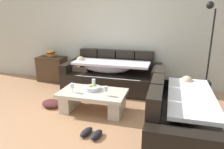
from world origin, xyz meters
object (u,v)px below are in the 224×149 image
side_cabinet (52,69)px  book_stack_on_cabinet (51,54)px  wine_glass_near_left (72,86)px  couch_near_window (182,116)px  couch_along_wall (111,76)px  fruit_bowl (92,88)px  crumpled_garment (52,103)px  wine_glass_far_back (94,82)px  coffee_table (93,99)px  floor_lamp (208,46)px  wine_glass_near_right (106,89)px  pair_of_shoes (91,133)px

side_cabinet → book_stack_on_cabinet: bearing=57.0°
wine_glass_near_left → side_cabinet: 2.05m
couch_near_window → side_cabinet: size_ratio=2.71×
couch_along_wall → fruit_bowl: bearing=-92.0°
couch_near_window → crumpled_garment: 2.42m
wine_glass_far_back → book_stack_on_cabinet: bearing=143.2°
coffee_table → floor_lamp: bearing=30.0°
couch_near_window → crumpled_garment: size_ratio=4.88×
wine_glass_far_back → couch_near_window: bearing=-23.6°
coffee_table → wine_glass_far_back: size_ratio=7.23×
couch_near_window → floor_lamp: bearing=-16.8°
wine_glass_near_left → wine_glass_near_right: bearing=0.6°
fruit_bowl → wine_glass_near_right: bearing=-31.2°
couch_near_window → fruit_bowl: bearing=70.5°
coffee_table → wine_glass_near_left: wine_glass_near_left is taller
coffee_table → book_stack_on_cabinet: (-1.67, 1.42, 0.48)m
couch_near_window → wine_glass_near_right: 1.29m
coffee_table → book_stack_on_cabinet: bearing=139.6°
wine_glass_far_back → crumpled_garment: wine_glass_far_back is taller
coffee_table → wine_glass_far_back: (-0.05, 0.21, 0.26)m
wine_glass_near_right → pair_of_shoes: (-0.02, -0.67, -0.45)m
couch_near_window → coffee_table: size_ratio=1.63×
floor_lamp → couch_near_window: bearing=-106.8°
couch_along_wall → couch_near_window: size_ratio=1.13×
wine_glass_near_left → wine_glass_near_right: size_ratio=1.00×
pair_of_shoes → crumpled_garment: bearing=145.7°
wine_glass_near_right → side_cabinet: bearing=141.9°
couch_near_window → wine_glass_near_right: (-1.23, 0.36, 0.16)m
wine_glass_far_back → floor_lamp: 2.36m
couch_along_wall → floor_lamp: size_ratio=1.13×
wine_glass_far_back → side_cabinet: size_ratio=0.23×
wine_glass_near_right → couch_along_wall: bearing=101.8°
side_cabinet → pair_of_shoes: bearing=-48.7°
book_stack_on_cabinet → couch_along_wall: bearing=-7.8°
book_stack_on_cabinet → floor_lamp: (3.68, -0.26, 0.39)m
wine_glass_far_back → floor_lamp: bearing=24.8°
wine_glass_near_right → floor_lamp: floor_lamp is taller
fruit_bowl → side_cabinet: 2.13m
fruit_bowl → wine_glass_far_back: size_ratio=1.69×
coffee_table → wine_glass_near_left: bearing=-160.1°
couch_along_wall → fruit_bowl: (-0.04, -1.12, 0.09)m
side_cabinet → floor_lamp: size_ratio=0.37×
side_cabinet → pair_of_shoes: 2.95m
couch_along_wall → fruit_bowl: couch_along_wall is taller
wine_glass_near_left → floor_lamp: (2.35, 1.28, 0.62)m
fruit_bowl → wine_glass_near_right: (0.31, -0.19, 0.08)m
wine_glass_near_right → side_cabinet: side_cabinet is taller
fruit_bowl → pair_of_shoes: fruit_bowl is taller
couch_near_window → coffee_table: 1.59m
fruit_bowl → crumpled_garment: 0.90m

